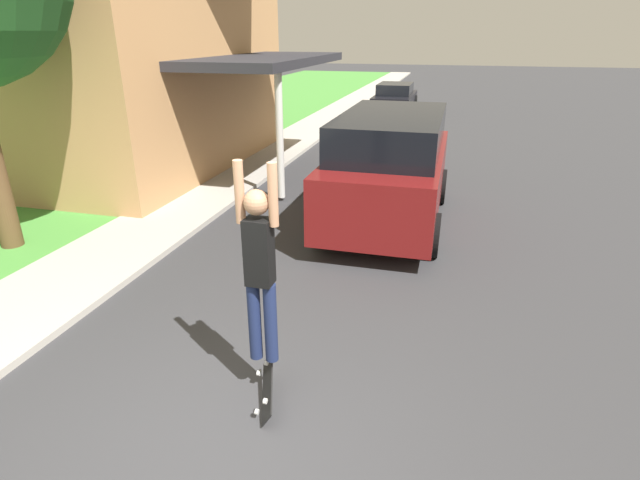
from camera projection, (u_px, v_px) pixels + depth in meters
The scene contains 8 objects.
ground_plane at pixel (212, 451), 4.53m from camera, with size 120.00×120.00×0.00m, color #333335.
lawn at pixel (18, 191), 11.79m from camera, with size 10.00×80.00×0.08m.
sidewalk at pixel (186, 207), 10.72m from camera, with size 1.80×80.00×0.10m.
house at pixel (70, 0), 13.07m from camera, with size 11.40×9.23×8.16m.
suv_parked at pixel (389, 166), 9.65m from camera, with size 2.17×4.77×2.12m.
car_down_street at pixel (395, 98), 23.57m from camera, with size 1.85×4.15×1.32m.
skateboarder at pixel (260, 264), 4.69m from camera, with size 0.41×0.24×2.05m.
skateboard at pixel (267, 388), 5.04m from camera, with size 0.37×0.73×0.35m.
Camera 1 is at (1.85, -3.07, 3.52)m, focal length 28.00 mm.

